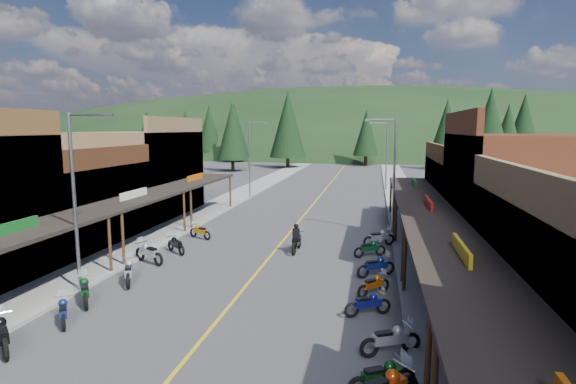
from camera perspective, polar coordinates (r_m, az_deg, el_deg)
The scene contains 41 objects.
ground at distance 25.05m, azimuth -2.90°, elevation -8.91°, with size 220.00×220.00×0.00m, color #38383A.
centerline at distance 44.24m, azimuth 3.31°, elevation -1.42°, with size 0.15×90.00×0.01m, color gold.
sidewalk_west at distance 46.18m, azimuth -7.45°, elevation -0.98°, with size 3.40×94.00×0.15m, color gray.
sidewalk_east at distance 43.94m, azimuth 14.63°, elevation -1.64°, with size 3.40×94.00×0.15m, color gray.
shop_west_2 at distance 32.04m, azimuth -26.77°, elevation -1.37°, with size 10.90×9.00×6.20m.
shop_west_3 at distance 39.88m, azimuth -18.48°, elevation 2.22°, with size 10.90×10.20×8.20m.
shop_east_2 at distance 26.47m, azimuth 28.44°, elevation -1.14°, with size 10.90×9.00×8.20m.
shop_east_3 at distance 35.77m, azimuth 23.74°, elevation -0.27°, with size 10.90×10.20×6.20m.
streetlight_0 at distance 21.62m, azimuth -25.23°, elevation -0.29°, with size 2.16×0.18×8.00m.
streetlight_1 at distance 47.09m, azimuth -4.76°, elevation 4.61°, with size 2.16×0.18×8.00m.
streetlight_2 at distance 31.40m, azimuth 13.08°, elevation 2.67°, with size 2.16×0.18×8.00m.
streetlight_3 at distance 53.33m, azimuth 12.26°, elevation 4.86°, with size 2.16×0.18×8.00m.
ridge_hill at distance 158.52m, azimuth 8.91°, elevation 5.39°, with size 310.00×140.00×60.00m, color black.
pine_0 at distance 96.76m, azimuth -17.41°, elevation 7.26°, with size 5.04×5.04×11.00m.
pine_1 at distance 97.88m, azimuth -6.81°, elevation 8.02°, with size 5.88×5.88×12.50m.
pine_2 at distance 82.76m, azimuth -0.02°, elevation 8.59°, with size 6.72×6.72×14.00m.
pine_3 at distance 89.26m, azimuth 9.91°, elevation 7.47°, with size 5.04×5.04×11.00m.
pine_4 at distance 84.13m, azimuth 19.50°, elevation 7.61°, with size 5.88×5.88×12.50m.
pine_5 at distance 99.34m, azimuth 27.74°, elevation 7.59°, with size 6.72×6.72×14.00m.
pine_7 at distance 106.19m, azimuth -9.97°, elevation 7.96°, with size 5.88×5.88×12.50m.
pine_8 at distance 69.09m, azimuth -12.84°, elevation 6.81°, with size 4.48×4.48×10.00m.
pine_9 at distance 70.64m, azimuth 26.10°, elevation 6.54°, with size 4.93×4.93×10.80m.
pine_10 at distance 77.01m, azimuth -7.08°, elevation 7.67°, with size 5.38×5.38×11.60m.
pine_11 at distance 62.87m, azimuth 24.25°, elevation 7.29°, with size 5.82×5.82×12.40m.
bike_west_3 at distance 18.17m, azimuth -32.58°, elevation -14.78°, with size 0.76×2.28×1.31m, color black, non-canonical shape.
bike_west_4 at distance 19.40m, azimuth -26.65°, elevation -13.25°, with size 0.64×1.92×1.10m, color navy, non-canonical shape.
bike_west_5 at distance 21.06m, azimuth -24.41°, elevation -11.18°, with size 0.74×2.21×1.26m, color #0D431B, non-canonical shape.
bike_west_6 at distance 22.88m, azimuth -19.55°, elevation -9.33°, with size 0.76×2.29×1.31m, color #A2A1A7, non-canonical shape.
bike_west_7 at distance 25.80m, azimuth -17.26°, elevation -7.25°, with size 0.77×2.30×1.31m, color #9A9A9F, non-canonical shape.
bike_west_8 at distance 27.44m, azimuth -14.05°, elevation -6.41°, with size 0.66×1.97×1.12m, color black, non-canonical shape.
bike_west_9 at distance 30.58m, azimuth -11.11°, elevation -4.84°, with size 0.64×1.93×1.10m, color #B06D0C, non-canonical shape.
bike_east_3 at distance 13.61m, azimuth 11.84°, elevation -21.81°, with size 0.68×2.04×1.17m, color #0A3611, non-canonical shape.
bike_east_4 at distance 15.64m, azimuth 12.91°, elevation -17.61°, with size 0.69×2.08×1.19m, color #A1A1A6, non-canonical shape.
bike_east_5 at distance 18.40m, azimuth 10.11°, elevation -13.65°, with size 0.64×1.92×1.09m, color navy, non-canonical shape.
bike_east_6 at distance 20.54m, azimuth 10.82°, elevation -11.35°, with size 0.62×1.86×1.07m, color #BE520D, non-canonical shape.
bike_east_7 at distance 22.97m, azimuth 11.11°, elevation -9.08°, with size 0.70×2.10×1.20m, color navy, non-canonical shape.
bike_east_8 at distance 26.27m, azimuth 10.36°, elevation -6.96°, with size 0.65×1.94×1.11m, color #0E4623, non-canonical shape.
bike_east_9 at distance 28.68m, azimuth 11.49°, elevation -5.58°, with size 0.72×2.16×1.23m, color #95959A, non-canonical shape.
rider_on_bike at distance 26.88m, azimuth 1.11°, elevation -6.13°, with size 0.81×2.34×1.78m.
pedestrian_east_a at distance 18.56m, azimuth 18.03°, elevation -12.09°, with size 0.65×0.43×1.79m, color #251E2D.
pedestrian_east_b at distance 36.17m, azimuth 14.33°, elevation -2.27°, with size 0.79×0.45×1.62m, color brown.
Camera 1 is at (5.78, -23.24, 7.34)m, focal length 28.00 mm.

